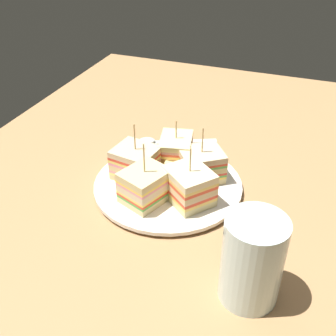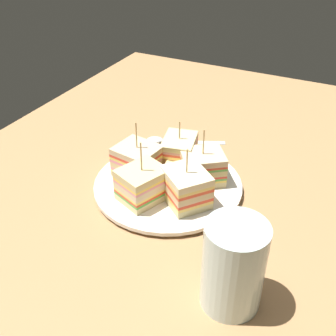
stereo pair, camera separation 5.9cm
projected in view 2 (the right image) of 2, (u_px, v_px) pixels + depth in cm
name	position (u px, v px, depth cm)	size (l,w,h in cm)	color
ground_plane	(168.00, 193.00, 71.68)	(119.45, 82.59, 1.80)	#A1764A
plate	(168.00, 185.00, 70.77)	(25.10, 25.10, 1.22)	white
sandwich_wedge_0	(143.00, 184.00, 65.53)	(8.76, 8.09, 10.35)	#D3C187
sandwich_wedge_1	(186.00, 187.00, 64.73)	(9.12, 9.28, 9.76)	#D5C588
sandwich_wedge_2	(202.00, 167.00, 69.85)	(9.00, 9.24, 9.67)	#D7C184
sandwich_wedge_3	(179.00, 152.00, 73.51)	(8.12, 6.88, 8.81)	#E1B78D
sandwich_wedge_4	(139.00, 160.00, 71.35)	(7.31, 7.97, 10.13)	#DDBC7D
chip_pile	(168.00, 173.00, 70.71)	(7.48, 6.61, 3.44)	#EEDA77
spoon	(168.00, 141.00, 83.99)	(8.13, 15.21, 1.00)	silver
drinking_glass	(233.00, 271.00, 49.07)	(7.47, 7.47, 11.98)	silver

